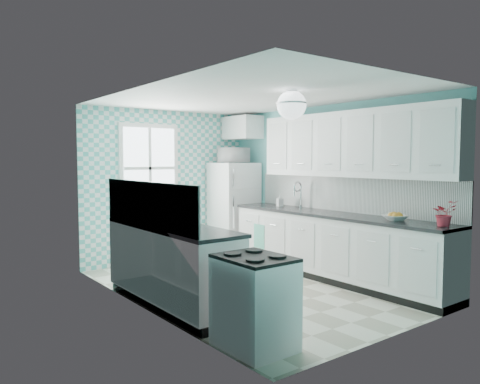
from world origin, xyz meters
TOP-DOWN VIEW (x-y plane):
  - floor at (0.00, 0.00)m, footprint 3.00×4.40m
  - ceiling at (0.00, 0.00)m, footprint 3.00×4.40m
  - wall_back at (0.00, 2.21)m, footprint 3.00×0.02m
  - wall_front at (0.00, -2.21)m, footprint 3.00×0.02m
  - wall_left at (-1.51, 0.00)m, footprint 0.02×4.40m
  - wall_right at (1.51, 0.00)m, footprint 0.02×4.40m
  - accent_wall at (0.00, 2.19)m, footprint 3.00×0.01m
  - window at (-0.35, 2.16)m, footprint 1.04×0.05m
  - backsplash_right at (1.49, -0.40)m, footprint 0.02×3.60m
  - backsplash_left at (-1.49, -0.07)m, footprint 0.02×2.15m
  - upper_cabinets_right at (1.33, -0.60)m, footprint 0.33×3.20m
  - upper_cabinet_fridge at (1.30, 1.83)m, footprint 0.40×0.74m
  - ceiling_light at (0.00, -0.80)m, footprint 0.34×0.34m
  - base_cabinets_right at (1.20, -0.40)m, footprint 0.60×3.60m
  - countertop_right at (1.19, -0.40)m, footprint 0.63×3.60m
  - base_cabinets_left at (-1.20, -0.07)m, footprint 0.60×2.15m
  - countertop_left at (-1.19, -0.07)m, footprint 0.63×2.15m
  - fridge at (1.11, 1.82)m, footprint 0.71×0.71m
  - stove at (-1.20, -1.60)m, footprint 0.55×0.68m
  - sink at (1.20, 0.41)m, footprint 0.46×0.39m
  - rug at (-0.06, 0.51)m, footprint 1.11×1.33m
  - dish_towel at (0.89, 0.85)m, footprint 0.05×0.25m
  - fruit_bowl at (1.20, -1.40)m, footprint 0.35×0.35m
  - potted_plant at (1.20, -2.03)m, footprint 0.33×0.30m
  - soap_bottle at (1.25, 0.76)m, footprint 0.10×0.10m
  - microwave at (1.11, 1.82)m, footprint 0.50×0.35m

SIDE VIEW (x-z plane):
  - floor at x=0.00m, z-range -0.02..0.00m
  - rug at x=-0.06m, z-range 0.00..0.02m
  - stove at x=-1.20m, z-range 0.02..0.84m
  - base_cabinets_right at x=1.20m, z-range 0.00..0.90m
  - base_cabinets_left at x=-1.20m, z-range 0.00..0.90m
  - dish_towel at x=0.89m, z-range 0.29..0.67m
  - fridge at x=1.11m, z-range 0.00..1.63m
  - countertop_right at x=1.19m, z-range 0.90..0.94m
  - countertop_left at x=-1.19m, z-range 0.90..0.94m
  - sink at x=1.20m, z-range 0.67..1.20m
  - fruit_bowl at x=1.20m, z-range 0.94..1.01m
  - soap_bottle at x=1.25m, z-range 0.94..1.13m
  - potted_plant at x=1.20m, z-range 0.94..1.24m
  - backsplash_right at x=1.49m, z-range 0.94..1.45m
  - backsplash_left at x=-1.49m, z-range 0.94..1.45m
  - wall_back at x=0.00m, z-range 0.00..2.50m
  - wall_front at x=0.00m, z-range 0.00..2.50m
  - wall_left at x=-1.51m, z-range 0.00..2.50m
  - wall_right at x=1.51m, z-range 0.00..2.50m
  - accent_wall at x=0.00m, z-range 0.00..2.50m
  - window at x=-0.35m, z-range 0.83..2.27m
  - microwave at x=1.11m, z-range 1.63..1.90m
  - upper_cabinets_right at x=1.33m, z-range 1.45..2.35m
  - upper_cabinet_fridge at x=1.30m, z-range 2.05..2.45m
  - ceiling_light at x=0.00m, z-range 2.15..2.50m
  - ceiling at x=0.00m, z-range 2.50..2.52m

